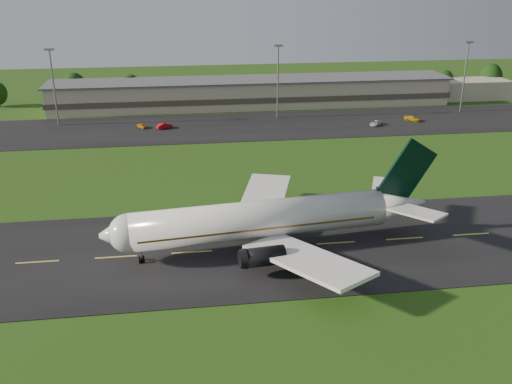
{
  "coord_description": "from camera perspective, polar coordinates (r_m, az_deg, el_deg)",
  "views": [
    {
      "loc": [
        -23.07,
        -75.98,
        38.98
      ],
      "look_at": [
        -11.25,
        8.0,
        6.0
      ],
      "focal_mm": 40.0,
      "sensor_mm": 36.0,
      "label": 1
    }
  ],
  "objects": [
    {
      "name": "apron",
      "position": [
        154.75,
        0.83,
        6.68
      ],
      "size": [
        260.0,
        30.0,
        0.1
      ],
      "primitive_type": "cube",
      "color": "black",
      "rests_on": "ground"
    },
    {
      "name": "taxiway",
      "position": [
        88.44,
        8.0,
        -5.09
      ],
      "size": [
        220.0,
        30.0,
        0.1
      ],
      "primitive_type": "cube",
      "color": "black",
      "rests_on": "ground"
    },
    {
      "name": "terminal",
      "position": [
        178.14,
        1.7,
        9.91
      ],
      "size": [
        145.0,
        16.0,
        8.4
      ],
      "color": "tan",
      "rests_on": "ground"
    },
    {
      "name": "light_mast_centre",
      "position": [
        160.65,
        2.21,
        11.83
      ],
      "size": [
        2.4,
        1.2,
        20.35
      ],
      "color": "gray",
      "rests_on": "ground"
    },
    {
      "name": "service_vehicle_a",
      "position": [
        154.75,
        -11.32,
        6.51
      ],
      "size": [
        3.13,
        3.56,
        1.16
      ],
      "primitive_type": "imported",
      "rotation": [
        0.0,
        0.0,
        0.63
      ],
      "color": "#BF750B",
      "rests_on": "apron"
    },
    {
      "name": "airliner",
      "position": [
        84.34,
        0.95,
        -2.77
      ],
      "size": [
        51.22,
        41.92,
        15.57
      ],
      "rotation": [
        0.0,
        0.0,
        0.11
      ],
      "color": "white",
      "rests_on": "ground"
    },
    {
      "name": "service_vehicle_b",
      "position": [
        153.11,
        -9.15,
        6.54
      ],
      "size": [
        4.47,
        3.23,
        1.4
      ],
      "primitive_type": "imported",
      "rotation": [
        0.0,
        0.0,
        2.03
      ],
      "color": "#A80B0F",
      "rests_on": "apron"
    },
    {
      "name": "service_vehicle_c",
      "position": [
        157.85,
        11.86,
        6.77
      ],
      "size": [
        4.38,
        4.72,
        1.23
      ],
      "primitive_type": "imported",
      "rotation": [
        0.0,
        0.0,
        -0.69
      ],
      "color": "silver",
      "rests_on": "apron"
    },
    {
      "name": "ground",
      "position": [
        88.46,
        8.0,
        -5.12
      ],
      "size": [
        360.0,
        360.0,
        0.0
      ],
      "primitive_type": "plane",
      "color": "#224110",
      "rests_on": "ground"
    },
    {
      "name": "tree_line",
      "position": [
        191.73,
        7.98,
        10.79
      ],
      "size": [
        198.01,
        9.26,
        9.98
      ],
      "color": "black",
      "rests_on": "ground"
    },
    {
      "name": "light_mast_west",
      "position": [
        161.37,
        -19.66,
        10.68
      ],
      "size": [
        2.4,
        1.2,
        20.35
      ],
      "color": "gray",
      "rests_on": "ground"
    },
    {
      "name": "service_vehicle_d",
      "position": [
        164.97,
        15.4,
        7.09
      ],
      "size": [
        4.56,
        4.45,
        1.32
      ],
      "primitive_type": "imported",
      "rotation": [
        0.0,
        0.0,
        0.81
      ],
      "color": "#BF9A0B",
      "rests_on": "apron"
    },
    {
      "name": "light_mast_east",
      "position": [
        178.66,
        20.23,
        11.53
      ],
      "size": [
        2.4,
        1.2,
        20.35
      ],
      "color": "gray",
      "rests_on": "ground"
    }
  ]
}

